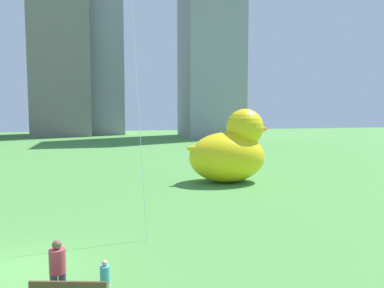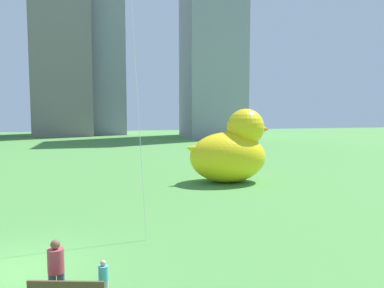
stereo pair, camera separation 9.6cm
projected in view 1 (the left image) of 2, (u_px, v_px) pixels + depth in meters
name	position (u px, v px, depth m)	size (l,w,h in m)	color
ground_plane	(14.00, 272.00, 11.34)	(140.00, 140.00, 0.00)	#4B893F
person_adult	(58.00, 269.00, 9.40)	(0.39, 0.39, 1.60)	#38476B
person_child	(105.00, 278.00, 9.64)	(0.25, 0.25, 1.01)	silver
giant_inflatable_duck	(230.00, 151.00, 24.92)	(5.66, 3.63, 4.69)	yellow
city_skyline	(69.00, 34.00, 63.15)	(52.12, 19.96, 37.43)	slate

